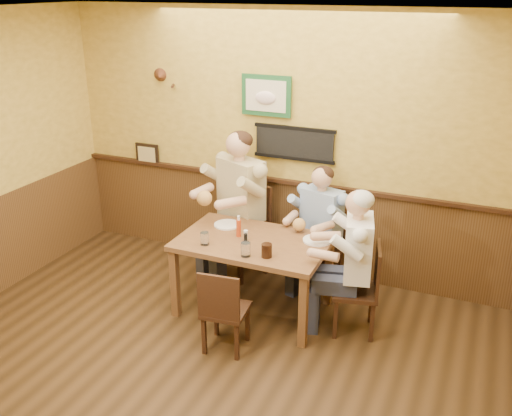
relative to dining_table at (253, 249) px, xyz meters
The scene contains 17 objects.
room 1.68m from the dining_table, 87.21° to the right, with size 5.02×5.03×2.81m.
dining_table is the anchor object (origin of this frame).
chair_back_left 0.79m from the dining_table, 122.86° to the left, with size 0.47×0.47×1.01m, color #382011, non-canonical shape.
chair_back_right 0.89m from the dining_table, 58.68° to the left, with size 0.38×0.38×0.83m, color #382011, non-canonical shape.
chair_right_end 1.01m from the dining_table, ahead, with size 0.40×0.40×0.86m, color #382011, non-canonical shape.
chair_near_side 0.71m from the dining_table, 87.48° to the right, with size 0.37×0.37×0.79m, color #382011, non-canonical shape.
diner_tan_shirt 0.77m from the dining_table, 122.86° to the left, with size 0.67×0.67×1.44m, color #CBBB8C, non-canonical shape.
diner_blue_polo 0.86m from the dining_table, 58.68° to the left, with size 0.55×0.55×1.18m, color #88A3CD, non-canonical shape.
diner_white_elder 0.99m from the dining_table, ahead, with size 0.57×0.57×1.23m, color white, non-canonical shape.
water_glass_left 0.48m from the dining_table, 144.66° to the right, with size 0.08×0.08×0.12m, color white.
water_glass_mid 0.38m from the dining_table, 77.69° to the right, with size 0.09×0.09×0.13m, color white.
cola_tumbler 0.40m from the dining_table, 47.88° to the right, with size 0.09×0.09×0.12m, color black.
hot_sauce_bottle 0.25m from the dining_table, behind, with size 0.05×0.05×0.19m, color #B43813.
salt_shaker 0.16m from the dining_table, 156.47° to the right, with size 0.04×0.04×0.10m, color silver.
pepper_shaker 0.16m from the dining_table, 124.07° to the right, with size 0.03×0.03×0.08m, color black.
plate_far_left 0.44m from the dining_table, 150.38° to the left, with size 0.26×0.26×0.02m, color white.
plate_far_right 0.61m from the dining_table, 21.05° to the left, with size 0.27×0.27×0.02m, color white.
Camera 1 is at (2.00, -2.95, 3.01)m, focal length 40.00 mm.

